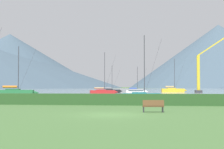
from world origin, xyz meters
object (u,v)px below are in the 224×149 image
object	(u,v)px
dock_crane	(200,75)
sailboat_slip_8	(111,91)
sailboat_slip_4	(136,91)
sailboat_slip_6	(16,92)
sailboat_slip_1	(103,92)
sailboat_slip_2	(142,95)
park_bench_under_tree	(153,105)
sailboat_slip_7	(173,90)

from	to	relation	value
dock_crane	sailboat_slip_8	bearing A→B (deg)	-179.71
sailboat_slip_4	sailboat_slip_6	xyz separation A→B (m)	(-24.70, -23.90, 0.20)
sailboat_slip_8	dock_crane	bearing A→B (deg)	-12.38
sailboat_slip_1	dock_crane	world-z (taller)	dock_crane
sailboat_slip_8	sailboat_slip_2	bearing A→B (deg)	-90.26
sailboat_slip_2	sailboat_slip_4	distance (m)	39.24
sailboat_slip_2	park_bench_under_tree	bearing A→B (deg)	-92.37
sailboat_slip_7	park_bench_under_tree	xyz separation A→B (m)	(-8.35, -82.15, -0.19)
sailboat_slip_8	dock_crane	world-z (taller)	dock_crane
sailboat_slip_6	sailboat_slip_7	xyz separation A→B (m)	(36.52, 43.08, -0.01)
sailboat_slip_6	sailboat_slip_8	bearing A→B (deg)	48.36
sailboat_slip_2	sailboat_slip_6	world-z (taller)	sailboat_slip_6
sailboat_slip_6	park_bench_under_tree	xyz separation A→B (m)	(28.17, -39.06, -0.20)
sailboat_slip_4	park_bench_under_tree	distance (m)	63.06
sailboat_slip_6	park_bench_under_tree	distance (m)	48.16
sailboat_slip_2	dock_crane	distance (m)	49.85
sailboat_slip_1	sailboat_slip_7	bearing A→B (deg)	39.57
sailboat_slip_6	park_bench_under_tree	world-z (taller)	sailboat_slip_6
sailboat_slip_1	park_bench_under_tree	world-z (taller)	sailboat_slip_1
sailboat_slip_1	sailboat_slip_6	bearing A→B (deg)	-157.52
sailboat_slip_1	sailboat_slip_4	bearing A→B (deg)	35.78
sailboat_slip_2	sailboat_slip_7	world-z (taller)	sailboat_slip_7
sailboat_slip_8	dock_crane	xyz separation A→B (m)	(26.80, 0.14, 4.73)
sailboat_slip_2	dock_crane	bearing A→B (deg)	65.18
sailboat_slip_6	sailboat_slip_7	distance (m)	56.48
sailboat_slip_2	sailboat_slip_6	bearing A→B (deg)	145.09
sailboat_slip_7	dock_crane	world-z (taller)	dock_crane
sailboat_slip_8	dock_crane	distance (m)	27.22
dock_crane	sailboat_slip_7	bearing A→B (deg)	120.99
sailboat_slip_2	sailboat_slip_6	size ratio (longest dim) A/B	0.94
sailboat_slip_2	park_bench_under_tree	world-z (taller)	sailboat_slip_2
sailboat_slip_8	park_bench_under_tree	world-z (taller)	sailboat_slip_8
sailboat_slip_4	sailboat_slip_1	bearing A→B (deg)	-139.67
sailboat_slip_4	dock_crane	xyz separation A→B (m)	(18.78, 7.61, 4.76)
sailboat_slip_2	sailboat_slip_8	world-z (taller)	sailboat_slip_2
sailboat_slip_4	park_bench_under_tree	world-z (taller)	sailboat_slip_4
park_bench_under_tree	dock_crane	size ratio (longest dim) A/B	0.10
sailboat_slip_4	sailboat_slip_7	distance (m)	22.54
sailboat_slip_1	park_bench_under_tree	size ratio (longest dim) A/B	6.34
sailboat_slip_1	sailboat_slip_2	bearing A→B (deg)	-87.23
sailboat_slip_4	sailboat_slip_2	bearing A→B (deg)	-98.78
sailboat_slip_4	sailboat_slip_8	distance (m)	10.97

